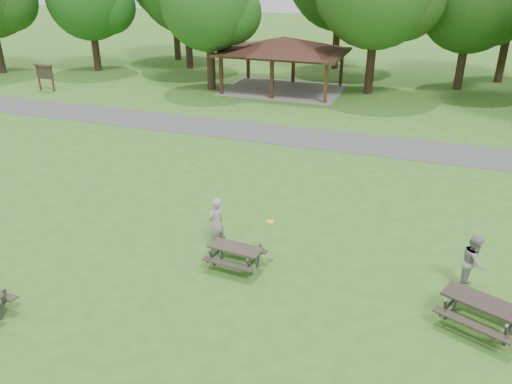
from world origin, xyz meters
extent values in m
plane|color=#356D1F|center=(0.00, 0.00, 0.00)|extent=(160.00, 160.00, 0.00)
cube|color=#48484B|center=(0.00, 14.00, 0.01)|extent=(120.00, 3.20, 0.02)
cube|color=#321C12|center=(-7.70, 21.30, 1.30)|extent=(0.22, 0.22, 2.60)
cube|color=#362213|center=(-7.70, 26.70, 1.30)|extent=(0.22, 0.22, 2.60)
cube|color=#331D12|center=(-4.00, 21.30, 1.30)|extent=(0.22, 0.22, 2.60)
cube|color=#371D14|center=(-4.00, 26.70, 1.30)|extent=(0.22, 0.22, 2.60)
cube|color=#3E2716|center=(-0.30, 21.30, 1.30)|extent=(0.22, 0.22, 2.60)
cube|color=#311B12|center=(-0.30, 26.70, 1.30)|extent=(0.22, 0.22, 2.60)
cube|color=#342015|center=(-4.00, 24.00, 2.68)|extent=(8.60, 6.60, 0.16)
pyramid|color=#311A13|center=(-4.00, 24.00, 3.26)|extent=(7.01, 7.01, 1.00)
cube|color=gray|center=(-4.00, 24.00, 0.01)|extent=(8.40, 6.40, 0.03)
cube|color=#3C2516|center=(-20.60, 18.00, 0.90)|extent=(0.10, 0.10, 1.80)
cube|color=#3C2615|center=(-19.40, 18.00, 0.90)|extent=(0.10, 0.10, 1.80)
cube|color=#2B251F|center=(-20.00, 18.00, 1.30)|extent=(1.40, 0.06, 0.90)
cube|color=#382316|center=(-20.00, 18.00, 1.85)|extent=(1.60, 0.30, 0.06)
sphere|color=#184213|center=(-26.38, 22.30, 5.66)|extent=(4.68, 4.68, 4.68)
cylinder|color=black|center=(-21.00, 25.50, 1.66)|extent=(0.60, 0.60, 3.32)
sphere|color=#164F17|center=(-19.47, 25.80, 5.20)|extent=(4.42, 4.42, 4.42)
sphere|color=#154012|center=(-22.36, 25.30, 5.37)|extent=(4.08, 4.08, 4.08)
cylinder|color=black|center=(-14.00, 29.00, 1.92)|extent=(0.60, 0.60, 3.85)
cylinder|color=black|center=(-9.00, 22.50, 1.75)|extent=(0.60, 0.60, 3.50)
sphere|color=#1A4E16|center=(-9.00, 22.50, 5.97)|extent=(6.60, 6.60, 6.60)
sphere|color=#184F16|center=(-7.52, 22.80, 5.31)|extent=(4.29, 4.29, 4.29)
sphere|color=#174A15|center=(-10.32, 22.30, 5.48)|extent=(3.96, 3.96, 3.96)
cylinder|color=black|center=(2.00, 25.00, 2.01)|extent=(0.60, 0.60, 4.02)
sphere|color=#1E4413|center=(3.80, 25.30, 6.22)|extent=(5.20, 5.20, 5.20)
cylinder|color=black|center=(8.00, 28.50, 1.72)|extent=(0.60, 0.60, 3.43)
sphere|color=#194212|center=(8.00, 28.50, 6.05)|extent=(7.00, 7.00, 7.00)
sphere|color=#1B4313|center=(9.57, 28.80, 5.36)|extent=(4.55, 4.55, 4.55)
sphere|color=#1F4C15|center=(6.60, 28.30, 5.53)|extent=(4.20, 4.20, 4.20)
cylinder|color=#2F2014|center=(-17.00, 32.50, 2.19)|extent=(0.60, 0.60, 4.38)
cylinder|color=black|center=(-2.00, 33.00, 2.06)|extent=(0.60, 0.60, 4.13)
cylinder|color=black|center=(11.00, 32.00, 2.27)|extent=(0.60, 0.60, 4.55)
cube|color=#424245|center=(-3.61, -2.96, 0.37)|extent=(0.09, 0.38, 0.79)
cube|color=#322B24|center=(1.29, 1.30, 0.66)|extent=(1.67, 0.77, 0.04)
cube|color=#2D2421|center=(1.25, 0.77, 0.39)|extent=(1.64, 0.36, 0.04)
cube|color=#302722|center=(1.34, 1.84, 0.39)|extent=(1.64, 0.36, 0.04)
cube|color=#454648|center=(0.64, 1.01, 0.33)|extent=(0.08, 0.34, 0.71)
cube|color=#47474A|center=(0.70, 1.69, 0.33)|extent=(0.08, 0.34, 0.71)
cube|color=#3B3B3E|center=(0.67, 1.35, 0.36)|extent=(0.16, 1.32, 0.04)
cube|color=#3F3F42|center=(1.89, 0.91, 0.33)|extent=(0.08, 0.34, 0.71)
cube|color=#3F3F42|center=(1.94, 1.59, 0.33)|extent=(0.08, 0.34, 0.71)
cube|color=#39393B|center=(1.92, 1.25, 0.36)|extent=(0.16, 1.32, 0.04)
cube|color=#2B231F|center=(8.22, 0.78, 0.78)|extent=(2.06, 1.42, 0.05)
cube|color=#2C2620|center=(7.98, 0.19, 0.46)|extent=(1.88, 0.97, 0.04)
cube|color=#2B231F|center=(8.46, 1.36, 0.46)|extent=(1.88, 0.97, 0.04)
cube|color=#3F3F42|center=(7.38, 0.68, 0.39)|extent=(0.21, 0.40, 0.83)
cube|color=#3C3B3E|center=(7.68, 1.42, 0.39)|extent=(0.21, 0.40, 0.83)
cube|color=#38393B|center=(7.53, 1.05, 0.42)|extent=(0.64, 1.47, 0.05)
cube|color=#424245|center=(8.75, 0.13, 0.39)|extent=(0.21, 0.40, 0.83)
cube|color=#414143|center=(8.90, 0.50, 0.42)|extent=(0.64, 1.47, 0.05)
cylinder|color=yellow|center=(2.08, 2.25, 1.22)|extent=(0.32, 0.32, 0.02)
imported|color=#A5A5A8|center=(0.29, 2.16, 0.89)|extent=(0.63, 0.76, 1.77)
imported|color=gray|center=(8.04, 2.58, 0.83)|extent=(0.70, 0.86, 1.67)
camera|label=1|loc=(6.23, -10.76, 8.59)|focal=35.00mm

